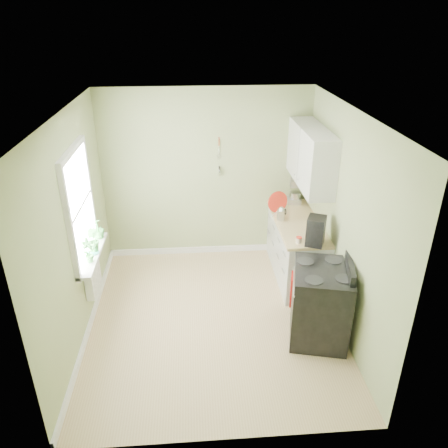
{
  "coord_description": "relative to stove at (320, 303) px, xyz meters",
  "views": [
    {
      "loc": [
        -0.21,
        -4.6,
        3.67
      ],
      "look_at": [
        0.18,
        0.55,
        1.12
      ],
      "focal_mm": 35.0,
      "sensor_mm": 36.0,
      "label": 1
    }
  ],
  "objects": [
    {
      "name": "wall_back",
      "position": [
        -1.28,
        2.21,
        0.87
      ],
      "size": [
        3.2,
        0.02,
        2.7
      ],
      "primitive_type": "cube",
      "color": "#9DAA74",
      "rests_on": "floor"
    },
    {
      "name": "radiator",
      "position": [
        -2.82,
        0.65,
        0.07
      ],
      "size": [
        0.12,
        0.5,
        0.35
      ],
      "primitive_type": "cube",
      "color": "white",
      "rests_on": "wall_left"
    },
    {
      "name": "base_cabinets",
      "position": [
        0.02,
        1.4,
        -0.05
      ],
      "size": [
        0.6,
        1.6,
        0.87
      ],
      "primitive_type": "cube",
      "color": "white",
      "rests_on": "floor"
    },
    {
      "name": "coffee_maker",
      "position": [
        0.07,
        0.7,
        0.61
      ],
      "size": [
        0.3,
        0.31,
        0.39
      ],
      "color": "black",
      "rests_on": "countertop"
    },
    {
      "name": "ceiling",
      "position": [
        -1.28,
        0.4,
        2.23
      ],
      "size": [
        3.2,
        3.6,
        0.02
      ],
      "primitive_type": "cube",
      "color": "white",
      "rests_on": "wall_back"
    },
    {
      "name": "plant_c",
      "position": [
        -2.78,
        1.12,
        0.56
      ],
      "size": [
        0.2,
        0.2,
        0.29
      ],
      "primitive_type": "imported",
      "rotation": [
        0.0,
        0.0,
        4.39
      ],
      "color": "#367E35",
      "rests_on": "window_sill"
    },
    {
      "name": "jar",
      "position": [
        -0.13,
        0.75,
        0.47
      ],
      "size": [
        0.08,
        0.08,
        0.08
      ],
      "color": "#BFAA94",
      "rests_on": "countertop"
    },
    {
      "name": "countertop",
      "position": [
        0.01,
        1.4,
        0.41
      ],
      "size": [
        0.64,
        1.6,
        0.04
      ],
      "primitive_type": "cube",
      "color": "#DBBF86",
      "rests_on": "base_cabinets"
    },
    {
      "name": "wall_left",
      "position": [
        -2.89,
        0.4,
        0.87
      ],
      "size": [
        0.02,
        3.6,
        2.7
      ],
      "primitive_type": "cube",
      "color": "#9DAA74",
      "rests_on": "floor"
    },
    {
      "name": "stove",
      "position": [
        0.0,
        0.0,
        0.0
      ],
      "size": [
        0.85,
        0.91,
        1.08
      ],
      "color": "black",
      "rests_on": "floor"
    },
    {
      "name": "red_tray",
      "position": [
        -0.23,
        1.74,
        0.59
      ],
      "size": [
        0.33,
        0.17,
        0.33
      ],
      "primitive_type": "cylinder",
      "rotation": [
        1.45,
        0.0,
        0.36
      ],
      "color": "red",
      "rests_on": "countertop"
    },
    {
      "name": "wall_right",
      "position": [
        0.33,
        0.4,
        0.87
      ],
      "size": [
        0.02,
        3.6,
        2.7
      ],
      "primitive_type": "cube",
      "color": "#9DAA74",
      "rests_on": "floor"
    },
    {
      "name": "window",
      "position": [
        -2.86,
        0.7,
        1.07
      ],
      "size": [
        0.06,
        1.14,
        1.44
      ],
      "color": "white",
      "rests_on": "wall_left"
    },
    {
      "name": "floor",
      "position": [
        -1.28,
        0.4,
        -0.49
      ],
      "size": [
        3.2,
        3.6,
        0.02
      ],
      "primitive_type": "cube",
      "color": "tan",
      "rests_on": "ground"
    },
    {
      "name": "stand_mixer",
      "position": [
        0.12,
        2.14,
        0.61
      ],
      "size": [
        0.26,
        0.38,
        0.43
      ],
      "color": "#B2B2B7",
      "rests_on": "countertop"
    },
    {
      "name": "window_sill",
      "position": [
        -2.79,
        0.7,
        0.4
      ],
      "size": [
        0.18,
        1.14,
        0.04
      ],
      "primitive_type": "cube",
      "color": "white",
      "rests_on": "wall_left"
    },
    {
      "name": "plant_a",
      "position": [
        -2.78,
        0.48,
        0.58
      ],
      "size": [
        0.2,
        0.17,
        0.33
      ],
      "primitive_type": "imported",
      "rotation": [
        0.0,
        0.0,
        0.4
      ],
      "color": "#367E35",
      "rests_on": "window_sill"
    },
    {
      "name": "plant_b",
      "position": [
        -2.78,
        0.76,
        0.57
      ],
      "size": [
        0.22,
        0.22,
        0.31
      ],
      "primitive_type": "imported",
      "rotation": [
        0.0,
        0.0,
        2.42
      ],
      "color": "#367E35",
      "rests_on": "window_sill"
    },
    {
      "name": "wall_utensils",
      "position": [
        -1.08,
        2.18,
        1.08
      ],
      "size": [
        0.02,
        0.14,
        0.58
      ],
      "color": "#DBBF86",
      "rests_on": "wall_back"
    },
    {
      "name": "upper_cabinets",
      "position": [
        0.15,
        1.5,
        1.37
      ],
      "size": [
        0.35,
        1.4,
        0.8
      ],
      "primitive_type": "cube",
      "color": "white",
      "rests_on": "wall_right"
    },
    {
      "name": "kettle",
      "position": [
        -0.23,
        1.46,
        0.53
      ],
      "size": [
        0.2,
        0.12,
        0.2
      ],
      "color": "silver",
      "rests_on": "countertop"
    }
  ]
}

